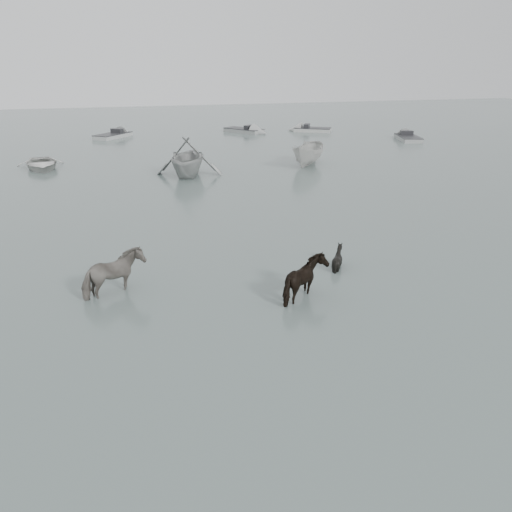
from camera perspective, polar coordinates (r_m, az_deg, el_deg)
name	(u,v)px	position (r m, az deg, el deg)	size (l,w,h in m)	color
ground	(243,302)	(14.75, -1.45, -5.28)	(140.00, 140.00, 0.00)	#4F5E5B
pony_pinto	(113,270)	(15.53, -16.06, -1.50)	(0.86, 1.90, 1.60)	black
pony_dark	(307,276)	(14.72, 5.81, -2.25)	(1.48, 1.27, 1.49)	black
pony_black	(338,252)	(17.24, 9.36, 0.48)	(0.89, 1.00, 1.10)	black
rowboat_lead	(41,162)	(36.20, -23.38, 9.84)	(2.95, 4.14, 0.86)	silver
rowboat_trail	(188,155)	(31.31, -7.80, 11.37)	(4.15, 4.81, 2.54)	#A4A6A4
boat_small	(308,153)	(34.50, 6.02, 11.62)	(1.60, 4.27, 1.65)	#BABAB5
skiff_port	(408,136)	(47.74, 17.02, 12.99)	(5.36, 1.60, 0.75)	#979997
skiff_mid	(244,128)	(50.99, -1.39, 14.37)	(5.58, 1.60, 0.75)	gray
skiff_star	(313,128)	(51.85, 6.49, 14.36)	(4.99, 1.60, 0.75)	#B8B8B3
skiff_far	(113,134)	(49.10, -16.06, 13.30)	(5.36, 1.60, 0.75)	#A8AAA7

